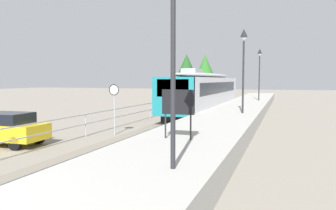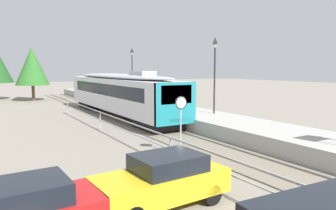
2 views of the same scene
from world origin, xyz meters
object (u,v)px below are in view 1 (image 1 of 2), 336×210
(commuter_train, at_px, (205,90))
(platform_notice_board, at_px, (178,104))
(platform_lamp_near_end, at_px, (173,13))
(speed_limit_sign, at_px, (114,97))
(platform_lamp_mid_platform, at_px, (244,55))
(platform_lamp_far_end, at_px, (260,65))
(parked_hatchback_yellow, at_px, (4,128))

(commuter_train, height_order, platform_notice_board, commuter_train)
(platform_lamp_near_end, height_order, speed_limit_sign, platform_lamp_near_end)
(commuter_train, bearing_deg, platform_lamp_mid_platform, -60.51)
(commuter_train, relative_size, platform_lamp_mid_platform, 3.44)
(commuter_train, xyz_separation_m, platform_lamp_near_end, (4.19, -21.42, 2.48))
(platform_lamp_mid_platform, bearing_deg, speed_limit_sign, -139.35)
(platform_lamp_near_end, relative_size, platform_lamp_far_end, 1.00)
(commuter_train, xyz_separation_m, platform_lamp_mid_platform, (4.19, -7.42, 2.48))
(platform_notice_board, bearing_deg, platform_lamp_far_end, 87.38)
(platform_lamp_mid_platform, xyz_separation_m, platform_lamp_far_end, (0.00, 14.00, 0.00))
(platform_lamp_mid_platform, bearing_deg, platform_lamp_far_end, 90.00)
(commuter_train, bearing_deg, platform_lamp_far_end, 57.50)
(platform_lamp_mid_platform, xyz_separation_m, speed_limit_sign, (-6.32, -5.42, -2.50))
(platform_lamp_far_end, bearing_deg, platform_notice_board, -92.62)
(platform_lamp_far_end, distance_m, speed_limit_sign, 20.58)
(platform_lamp_far_end, bearing_deg, platform_lamp_near_end, -90.00)
(platform_lamp_near_end, height_order, platform_lamp_far_end, same)
(platform_lamp_near_end, relative_size, speed_limit_sign, 1.91)
(platform_lamp_mid_platform, xyz_separation_m, parked_hatchback_yellow, (-9.74, -9.70, -3.83))
(platform_lamp_far_end, height_order, platform_notice_board, platform_lamp_far_end)
(platform_lamp_near_end, height_order, platform_notice_board, platform_lamp_near_end)
(platform_lamp_near_end, relative_size, platform_notice_board, 2.97)
(platform_lamp_far_end, relative_size, platform_notice_board, 2.97)
(commuter_train, relative_size, platform_lamp_far_end, 3.44)
(platform_lamp_near_end, xyz_separation_m, speed_limit_sign, (-6.32, 8.58, -2.50))
(commuter_train, relative_size, speed_limit_sign, 6.56)
(commuter_train, xyz_separation_m, platform_notice_board, (3.09, -17.59, 0.04))
(platform_lamp_near_end, height_order, parked_hatchback_yellow, platform_lamp_near_end)
(speed_limit_sign, bearing_deg, platform_notice_board, -42.32)
(platform_notice_board, bearing_deg, speed_limit_sign, 137.68)
(platform_lamp_near_end, relative_size, platform_lamp_mid_platform, 1.00)
(platform_lamp_mid_platform, height_order, platform_notice_board, platform_lamp_mid_platform)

